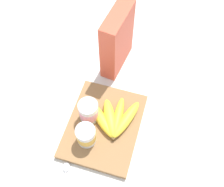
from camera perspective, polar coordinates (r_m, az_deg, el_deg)
The scene contains 7 objects.
ground_plane at distance 1.01m, azimuth -1.73°, elevation -7.05°, with size 2.40×2.40×0.00m, color silver.
cutting_board at distance 1.00m, azimuth -1.74°, elevation -6.81°, with size 0.33×0.26×0.02m, color olive.
cereal_box at distance 1.06m, azimuth 1.08°, elevation 11.11°, with size 0.19×0.06×0.27m, color #D85138.
yogurt_cup_front at distance 0.94m, azimuth -5.49°, elevation -8.79°, with size 0.07×0.07×0.08m.
yogurt_cup_back at distance 0.97m, azimuth -4.93°, elevation -3.77°, with size 0.07×0.07×0.09m.
banana_bunch at distance 0.98m, azimuth 0.33°, elevation -5.29°, with size 0.18×0.21×0.04m.
spoon at distance 0.96m, azimuth -9.91°, elevation -16.57°, with size 0.13×0.04×0.01m.
Camera 1 is at (-0.38, -0.14, 0.93)m, focal length 43.32 mm.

